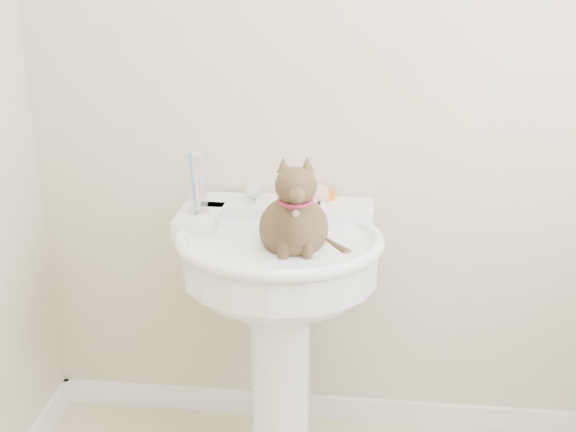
% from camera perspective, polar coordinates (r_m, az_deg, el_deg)
% --- Properties ---
extents(wall_back, '(2.20, 0.00, 2.50)m').
position_cam_1_polar(wall_back, '(2.26, 6.47, 10.98)').
color(wall_back, '#C1AE97').
rests_on(wall_back, ground).
extents(baseboard_back, '(2.20, 0.02, 0.09)m').
position_cam_1_polar(baseboard_back, '(2.72, 5.43, -14.99)').
color(baseboard_back, white).
rests_on(baseboard_back, floor).
extents(pedestal_sink, '(0.63, 0.61, 0.86)m').
position_cam_1_polar(pedestal_sink, '(2.16, -0.72, -5.25)').
color(pedestal_sink, white).
rests_on(pedestal_sink, floor).
extents(faucet, '(0.28, 0.12, 0.14)m').
position_cam_1_polar(faucet, '(2.22, -0.19, 1.77)').
color(faucet, silver).
rests_on(faucet, pedestal_sink).
extents(soap_bar, '(0.10, 0.07, 0.03)m').
position_cam_1_polar(soap_bar, '(2.30, 2.48, 1.74)').
color(soap_bar, '#ED5A1A').
rests_on(soap_bar, pedestal_sink).
extents(toothbrush_cup, '(0.07, 0.07, 0.18)m').
position_cam_1_polar(toothbrush_cup, '(2.18, -7.17, 1.45)').
color(toothbrush_cup, silver).
rests_on(toothbrush_cup, pedestal_sink).
extents(cat, '(0.22, 0.27, 0.40)m').
position_cam_1_polar(cat, '(2.00, 0.49, -0.43)').
color(cat, brown).
rests_on(cat, pedestal_sink).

